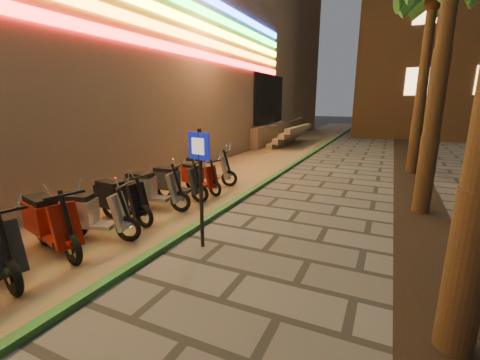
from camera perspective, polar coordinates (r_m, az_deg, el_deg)
The scene contains 13 objects.
parking_strip at distance 13.19m, azimuth 0.64°, elevation 2.09°, with size 3.40×60.00×0.01m, color #8C7251.
green_curb at distance 12.59m, azimuth 7.71°, elevation 1.60°, with size 0.18×60.00×0.10m, color #26672A.
planting_strip at distance 7.32m, azimuth 30.35°, elevation -9.62°, with size 1.20×40.00×0.02m, color black.
mall_building at distance 22.21m, azimuth -34.56°, elevation 24.03°, with size 24.23×44.00×15.00m.
palm_d at distance 14.17m, azimuth 31.07°, elevation 25.30°, with size 2.97×3.02×7.16m.
pedestrian_sign at distance 5.81m, azimuth -7.11°, elevation 1.39°, with size 0.48×0.13×2.23m.
scooter_7 at distance 6.80m, azimuth -30.85°, elevation -6.45°, with size 1.82×0.87×1.28m.
scooter_8 at distance 7.01m, azimuth -25.17°, elevation -5.56°, with size 1.68×0.85×1.19m.
scooter_9 at distance 7.81m, azimuth -20.79°, elevation -3.23°, with size 1.69×0.63×1.19m.
scooter_10 at distance 8.39m, azimuth -15.70°, elevation -1.61°, with size 1.73×0.77×1.21m.
scooter_11 at distance 9.06m, azimuth -11.63°, elevation -0.36°, with size 1.67×0.59×1.17m.
scooter_12 at distance 9.73m, azimuth -7.52°, elevation 0.52°, with size 1.52×0.75×1.08m.
scooter_13 at distance 10.48m, azimuth -6.26°, elevation 1.81°, with size 1.70×0.85×1.20m.
Camera 1 is at (2.73, -1.76, 2.68)m, focal length 24.00 mm.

